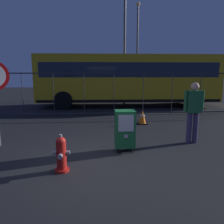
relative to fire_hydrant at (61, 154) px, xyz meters
The scene contains 9 objects.
ground_plane 0.93m from the fire_hydrant, 22.91° to the left, with size 60.00×60.00×0.00m, color black.
fire_hydrant is the anchor object (origin of this frame).
newspaper_box_primary 1.73m from the fire_hydrant, 37.07° to the left, with size 0.48×0.42×1.02m.
pedestrian 3.71m from the fire_hydrant, 25.14° to the left, with size 0.55×0.22×1.67m.
traffic_cone 4.63m from the fire_hydrant, 58.24° to the left, with size 0.36×0.36×0.53m.
fence_barrier 5.96m from the fire_hydrant, 82.31° to the left, with size 18.03×0.04×2.00m.
bus_near 9.33m from the fire_hydrant, 73.98° to the left, with size 10.55×2.97×3.00m.
street_light_near_left 14.61m from the fire_hydrant, 73.62° to the left, with size 0.32×0.32×7.49m.
street_light_near_right 10.48m from the fire_hydrant, 75.47° to the left, with size 0.32×0.32×8.31m.
Camera 1 is at (-0.08, -4.29, 1.86)m, focal length 33.95 mm.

